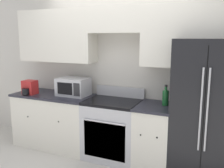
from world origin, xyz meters
name	(u,v)px	position (x,y,z in m)	size (l,w,h in m)	color
ground_plane	(103,166)	(0.00, 0.00, 0.00)	(12.00, 12.00, 0.00)	beige
wall_back	(119,57)	(0.00, 0.58, 1.52)	(8.00, 0.39, 2.60)	beige
lower_cabinets_left	(55,120)	(-1.05, 0.31, 0.44)	(1.35, 0.64, 0.89)	silver
lower_cabinets_right	(154,136)	(0.65, 0.31, 0.45)	(0.51, 0.64, 0.89)	silver
oven_range	(113,129)	(0.01, 0.31, 0.45)	(0.80, 0.65, 1.05)	#B7B7BC
refrigerator	(206,110)	(1.30, 0.34, 0.90)	(0.81, 0.71, 1.79)	black
microwave	(73,87)	(-0.70, 0.37, 1.03)	(0.48, 0.36, 0.28)	#B7B7BC
bottle	(166,97)	(0.77, 0.38, 1.00)	(0.09, 0.09, 0.28)	#195928
electric_kettle	(29,88)	(-1.41, 0.15, 0.99)	(0.21, 0.25, 0.23)	#B22323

